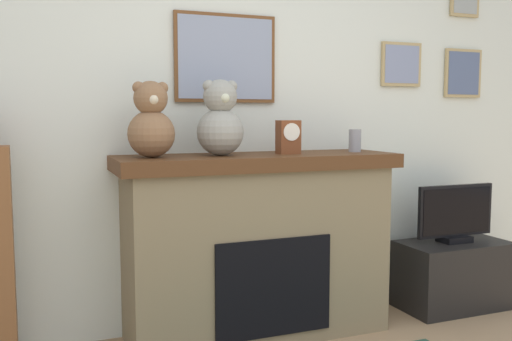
# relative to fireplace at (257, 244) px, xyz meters

# --- Properties ---
(back_wall) EXTENTS (5.20, 0.15, 2.60)m
(back_wall) POSITION_rel_fireplace_xyz_m (-0.09, 0.30, 0.77)
(back_wall) COLOR silver
(back_wall) RESTS_ON ground_plane
(fireplace) EXTENTS (1.61, 0.55, 1.06)m
(fireplace) POSITION_rel_fireplace_xyz_m (0.00, 0.00, 0.00)
(fireplace) COLOR #7E6E51
(fireplace) RESTS_ON ground_plane
(tv_stand) EXTENTS (0.73, 0.40, 0.44)m
(tv_stand) POSITION_rel_fireplace_xyz_m (1.39, -0.05, -0.31)
(tv_stand) COLOR black
(tv_stand) RESTS_ON ground_plane
(television) EXTENTS (0.58, 0.14, 0.38)m
(television) POSITION_rel_fireplace_xyz_m (1.39, -0.06, 0.09)
(television) COLOR black
(television) RESTS_ON tv_stand
(candle_jar) EXTENTS (0.08, 0.08, 0.14)m
(candle_jar) POSITION_rel_fireplace_xyz_m (0.63, -0.02, 0.59)
(candle_jar) COLOR gray
(candle_jar) RESTS_ON fireplace
(mantel_clock) EXTENTS (0.13, 0.09, 0.19)m
(mantel_clock) POSITION_rel_fireplace_xyz_m (0.18, -0.02, 0.62)
(mantel_clock) COLOR brown
(mantel_clock) RESTS_ON fireplace
(teddy_bear_cream) EXTENTS (0.25, 0.25, 0.40)m
(teddy_bear_cream) POSITION_rel_fireplace_xyz_m (-0.61, -0.02, 0.70)
(teddy_bear_cream) COLOR brown
(teddy_bear_cream) RESTS_ON fireplace
(teddy_bear_tan) EXTENTS (0.26, 0.26, 0.42)m
(teddy_bear_tan) POSITION_rel_fireplace_xyz_m (-0.23, -0.02, 0.71)
(teddy_bear_tan) COLOR gray
(teddy_bear_tan) RESTS_ON fireplace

